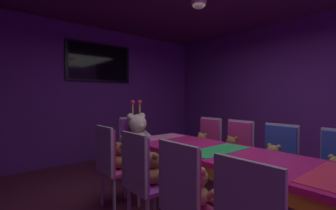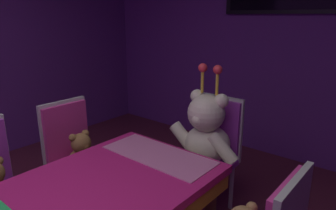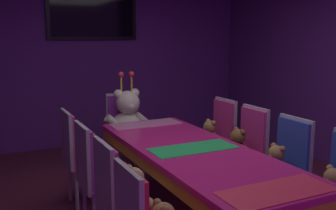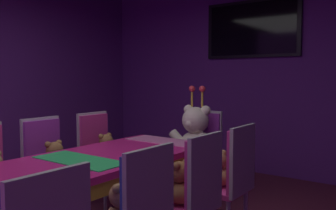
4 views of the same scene
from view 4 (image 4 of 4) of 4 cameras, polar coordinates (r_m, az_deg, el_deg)
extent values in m
cube|color=#59267F|center=(5.46, 13.15, 4.52)|extent=(5.20, 0.12, 2.80)
cube|color=#C61E72|center=(2.90, -13.51, -8.83)|extent=(0.90, 2.50, 0.05)
cube|color=gold|center=(2.92, -13.48, -10.27)|extent=(0.88, 2.45, 0.10)
cylinder|color=#4C3826|center=(3.58, 5.02, -12.31)|extent=(0.07, 0.07, 0.69)
cylinder|color=#4C3826|center=(4.02, -4.46, -10.46)|extent=(0.07, 0.07, 0.69)
cube|color=green|center=(2.90, -13.52, -8.29)|extent=(0.77, 0.32, 0.01)
cube|color=pink|center=(3.65, -0.59, -5.56)|extent=(0.77, 0.32, 0.01)
cylinder|color=#B2B2B7|center=(3.64, -24.42, -14.66)|extent=(0.04, 0.04, 0.42)
cylinder|color=tan|center=(3.34, -23.84, -10.01)|extent=(0.06, 0.14, 0.13)
cylinder|color=tan|center=(3.26, -23.74, -11.61)|extent=(0.07, 0.15, 0.07)
cube|color=purple|center=(3.67, -17.23, -10.55)|extent=(0.40, 0.40, 0.04)
cube|color=purple|center=(3.76, -18.96, -6.03)|extent=(0.05, 0.38, 0.50)
cube|color=#B2B2B7|center=(3.77, -19.14, -5.99)|extent=(0.03, 0.41, 0.55)
cylinder|color=#B2B2B7|center=(3.71, -13.59, -14.03)|extent=(0.04, 0.04, 0.42)
cylinder|color=#B2B2B7|center=(3.52, -17.73, -15.11)|extent=(0.04, 0.04, 0.42)
cylinder|color=#B2B2B7|center=(3.95, -16.64, -12.95)|extent=(0.04, 0.04, 0.42)
cylinder|color=#B2B2B7|center=(3.78, -20.65, -13.85)|extent=(0.04, 0.04, 0.42)
ellipsoid|color=olive|center=(3.64, -17.27, -8.91)|extent=(0.20, 0.20, 0.16)
sphere|color=olive|center=(3.60, -17.16, -6.73)|extent=(0.16, 0.16, 0.16)
sphere|color=#AE7747|center=(3.56, -16.63, -7.04)|extent=(0.06, 0.06, 0.06)
sphere|color=olive|center=(3.64, -16.58, -5.64)|extent=(0.06, 0.06, 0.06)
sphere|color=olive|center=(3.57, -18.13, -5.86)|extent=(0.06, 0.06, 0.06)
cylinder|color=olive|center=(3.67, -15.62, -8.54)|extent=(0.06, 0.14, 0.13)
cylinder|color=olive|center=(3.55, -18.20, -9.01)|extent=(0.06, 0.14, 0.13)
cylinder|color=olive|center=(3.59, -15.32, -9.97)|extent=(0.07, 0.15, 0.07)
cylinder|color=olive|center=(3.52, -16.69, -10.25)|extent=(0.07, 0.15, 0.07)
cube|color=#CC338C|center=(4.07, -9.68, -8.94)|extent=(0.40, 0.40, 0.04)
cube|color=#CC338C|center=(4.15, -11.45, -4.92)|extent=(0.05, 0.38, 0.50)
cube|color=#B2B2B7|center=(4.17, -11.65, -4.89)|extent=(0.03, 0.41, 0.55)
cylinder|color=#B2B2B7|center=(4.13, -6.43, -12.01)|extent=(0.04, 0.04, 0.42)
cylinder|color=#B2B2B7|center=(3.91, -9.71, -12.98)|extent=(0.04, 0.04, 0.42)
cylinder|color=#B2B2B7|center=(4.35, -9.57, -11.21)|extent=(0.04, 0.04, 0.42)
cylinder|color=#B2B2B7|center=(4.14, -12.84, -12.05)|extent=(0.04, 0.04, 0.42)
ellipsoid|color=olive|center=(4.05, -9.70, -7.49)|extent=(0.19, 0.19, 0.15)
sphere|color=olive|center=(4.01, -9.55, -5.58)|extent=(0.15, 0.15, 0.15)
sphere|color=#AE7747|center=(3.98, -9.02, -5.83)|extent=(0.06, 0.06, 0.06)
sphere|color=olive|center=(4.05, -9.14, -4.63)|extent=(0.06, 0.06, 0.06)
sphere|color=olive|center=(3.97, -10.34, -4.83)|extent=(0.06, 0.06, 0.06)
cylinder|color=olive|center=(4.08, -8.33, -7.15)|extent=(0.05, 0.14, 0.13)
cylinder|color=olive|center=(3.95, -10.32, -7.56)|extent=(0.05, 0.14, 0.13)
cylinder|color=olive|center=(4.01, -7.89, -8.36)|extent=(0.07, 0.14, 0.07)
cylinder|color=olive|center=(3.94, -8.95, -8.60)|extent=(0.07, 0.14, 0.07)
cube|color=#2D47B2|center=(2.11, -3.30, -13.90)|extent=(0.05, 0.38, 0.50)
cube|color=#B2B2B7|center=(2.10, -2.83, -14.01)|extent=(0.03, 0.41, 0.55)
sphere|color=#9E7247|center=(2.25, -7.25, -13.73)|extent=(0.15, 0.15, 0.15)
sphere|color=tan|center=(2.28, -8.19, -13.73)|extent=(0.06, 0.06, 0.06)
sphere|color=#9E7247|center=(2.18, -7.99, -12.76)|extent=(0.06, 0.06, 0.06)
sphere|color=#9E7247|center=(2.26, -5.96, -12.14)|extent=(0.06, 0.06, 0.06)
cylinder|color=#9E7247|center=(2.36, -6.01, -15.84)|extent=(0.05, 0.13, 0.12)
cube|color=#CC338C|center=(2.73, 2.05, -15.55)|extent=(0.40, 0.40, 0.04)
cube|color=#CC338C|center=(2.56, 5.44, -10.62)|extent=(0.05, 0.38, 0.50)
cube|color=#B2B2B7|center=(2.55, 5.86, -10.69)|extent=(0.03, 0.41, 0.55)
ellipsoid|color=brown|center=(2.70, 2.05, -13.40)|extent=(0.20, 0.20, 0.16)
sphere|color=brown|center=(2.67, 1.75, -10.41)|extent=(0.16, 0.16, 0.16)
sphere|color=#99663C|center=(2.70, 0.79, -10.48)|extent=(0.06, 0.06, 0.06)
sphere|color=brown|center=(2.60, 1.31, -9.47)|extent=(0.06, 0.06, 0.06)
sphere|color=brown|center=(2.69, 2.79, -8.97)|extent=(0.06, 0.06, 0.06)
cylinder|color=brown|center=(2.64, 0.05, -13.45)|extent=(0.06, 0.14, 0.13)
cylinder|color=brown|center=(2.80, 2.53, -12.44)|extent=(0.06, 0.14, 0.13)
cylinder|color=brown|center=(2.75, -0.88, -14.25)|extent=(0.07, 0.15, 0.07)
cylinder|color=brown|center=(2.83, 0.45, -13.71)|extent=(0.07, 0.15, 0.07)
cube|color=#CC338C|center=(3.18, 8.06, -12.71)|extent=(0.40, 0.40, 0.04)
cube|color=#CC338C|center=(3.04, 11.13, -8.31)|extent=(0.05, 0.38, 0.50)
cube|color=#B2B2B7|center=(3.03, 11.51, -8.36)|extent=(0.03, 0.41, 0.55)
cylinder|color=#B2B2B7|center=(3.46, 6.92, -15.29)|extent=(0.04, 0.04, 0.42)
ellipsoid|color=#9E7247|center=(3.15, 8.08, -10.94)|extent=(0.19, 0.19, 0.15)
sphere|color=#9E7247|center=(3.13, 7.84, -8.53)|extent=(0.15, 0.15, 0.15)
sphere|color=tan|center=(3.16, 7.03, -8.63)|extent=(0.06, 0.06, 0.06)
sphere|color=#9E7247|center=(3.06, 7.62, -7.75)|extent=(0.06, 0.06, 0.06)
sphere|color=#9E7247|center=(3.16, 8.61, -7.39)|extent=(0.06, 0.06, 0.06)
cylinder|color=#9E7247|center=(3.09, 6.62, -10.96)|extent=(0.05, 0.13, 0.12)
cylinder|color=#9E7247|center=(3.25, 8.28, -10.23)|extent=(0.05, 0.13, 0.12)
cylinder|color=#9E7247|center=(3.18, 5.69, -11.71)|extent=(0.06, 0.14, 0.06)
cylinder|color=#9E7247|center=(3.27, 6.59, -11.30)|extent=(0.06, 0.14, 0.06)
cube|color=purple|center=(4.20, 4.47, -8.48)|extent=(0.40, 0.40, 0.04)
cube|color=purple|center=(4.30, 5.77, -4.52)|extent=(0.38, 0.05, 0.50)
cube|color=#B2B2B7|center=(4.32, 5.92, -4.49)|extent=(0.41, 0.03, 0.55)
cylinder|color=#B2B2B7|center=(4.31, 7.44, -11.31)|extent=(0.04, 0.04, 0.42)
cylinder|color=#B2B2B7|center=(4.05, 5.18, -12.35)|extent=(0.04, 0.04, 0.42)
cylinder|color=#B2B2B7|center=(4.47, 3.80, -10.72)|extent=(0.04, 0.04, 0.42)
cylinder|color=#B2B2B7|center=(4.22, 1.39, -11.65)|extent=(0.04, 0.04, 0.42)
ellipsoid|color=silver|center=(4.17, 4.49, -6.01)|extent=(0.37, 0.37, 0.30)
sphere|color=silver|center=(4.10, 4.27, -2.37)|extent=(0.30, 0.30, 0.30)
sphere|color=white|center=(4.02, 3.49, -2.83)|extent=(0.11, 0.11, 0.11)
sphere|color=silver|center=(4.06, 5.86, -0.86)|extent=(0.11, 0.11, 0.11)
sphere|color=silver|center=(4.18, 3.22, -0.70)|extent=(0.11, 0.11, 0.11)
cylinder|color=silver|center=(4.00, 6.17, -6.01)|extent=(0.26, 0.10, 0.25)
cylinder|color=silver|center=(4.20, 1.77, -5.50)|extent=(0.26, 0.10, 0.25)
cylinder|color=silver|center=(3.93, 3.81, -8.11)|extent=(0.28, 0.13, 0.13)
cylinder|color=silver|center=(4.04, 1.44, -7.77)|extent=(0.28, 0.13, 0.13)
cylinder|color=gold|center=(4.07, 5.33, 1.09)|extent=(0.02, 0.02, 0.20)
sphere|color=#E5333F|center=(4.07, 5.34, 2.49)|extent=(0.07, 0.07, 0.07)
cylinder|color=gold|center=(4.14, 3.74, 1.15)|extent=(0.02, 0.02, 0.20)
sphere|color=#E5333F|center=(4.14, 3.75, 2.53)|extent=(0.07, 0.07, 0.07)
cube|color=black|center=(5.42, 12.88, 11.42)|extent=(1.38, 0.05, 0.80)
cube|color=black|center=(5.40, 12.76, 11.45)|extent=(1.27, 0.01, 0.72)
camera|label=1|loc=(4.20, -49.84, 2.01)|focal=24.53mm
camera|label=2|loc=(1.75, 4.46, 12.92)|focal=33.02mm
camera|label=3|loc=(3.96, -68.96, 6.39)|focal=41.70mm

